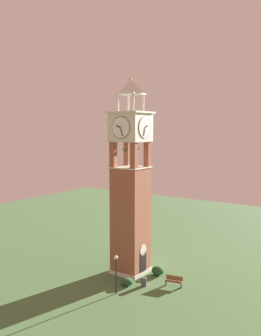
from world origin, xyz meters
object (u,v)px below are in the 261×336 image
object	(u,v)px
lamp_post	(116,267)
trash_bin	(144,282)
park_bench	(174,281)
clock_tower	(131,192)

from	to	relation	value
lamp_post	trash_bin	size ratio (longest dim) A/B	4.33
park_bench	trash_bin	size ratio (longest dim) A/B	2.07
clock_tower	trash_bin	bearing A→B (deg)	-126.18
park_bench	trash_bin	xyz separation A→B (m)	(-1.52, 2.31, -0.08)
clock_tower	trash_bin	size ratio (longest dim) A/B	24.08
lamp_post	trash_bin	world-z (taller)	lamp_post
park_bench	trash_bin	bearing A→B (deg)	123.39
lamp_post	clock_tower	bearing A→B (deg)	20.06
park_bench	lamp_post	distance (m)	5.85
lamp_post	park_bench	bearing A→B (deg)	-38.84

